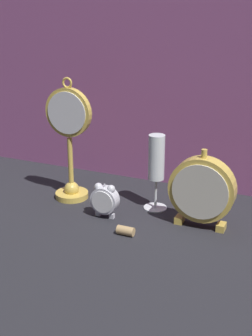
{
  "coord_description": "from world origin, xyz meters",
  "views": [
    {
      "loc": [
        0.46,
        -0.95,
        0.53
      ],
      "look_at": [
        0.0,
        0.08,
        0.12
      ],
      "focal_mm": 50.0,
      "sensor_mm": 36.0,
      "label": 1
    }
  ],
  "objects_px": {
    "champagne_flute": "(156,163)",
    "alarm_clock_twin_bell": "(105,199)",
    "mantel_clock_silver": "(202,190)",
    "wine_cork": "(126,231)",
    "pocket_watch_on_stand": "(70,143)"
  },
  "relations": [
    {
      "from": "champagne_flute",
      "to": "alarm_clock_twin_bell",
      "type": "bearing_deg",
      "value": -134.3
    },
    {
      "from": "mantel_clock_silver",
      "to": "wine_cork",
      "type": "relative_size",
      "value": 4.78
    },
    {
      "from": "alarm_clock_twin_bell",
      "to": "champagne_flute",
      "type": "relative_size",
      "value": 0.45
    },
    {
      "from": "champagne_flute",
      "to": "wine_cork",
      "type": "height_order",
      "value": "champagne_flute"
    },
    {
      "from": "pocket_watch_on_stand",
      "to": "wine_cork",
      "type": "bearing_deg",
      "value": -31.77
    },
    {
      "from": "alarm_clock_twin_bell",
      "to": "champagne_flute",
      "type": "xyz_separation_m",
      "value": [
        0.1,
        0.1,
        0.08
      ]
    },
    {
      "from": "alarm_clock_twin_bell",
      "to": "mantel_clock_silver",
      "type": "relative_size",
      "value": 0.46
    },
    {
      "from": "mantel_clock_silver",
      "to": "champagne_flute",
      "type": "relative_size",
      "value": 0.98
    },
    {
      "from": "champagne_flute",
      "to": "pocket_watch_on_stand",
      "type": "bearing_deg",
      "value": -173.35
    },
    {
      "from": "alarm_clock_twin_bell",
      "to": "mantel_clock_silver",
      "type": "distance_m",
      "value": 0.25
    },
    {
      "from": "pocket_watch_on_stand",
      "to": "champagne_flute",
      "type": "xyz_separation_m",
      "value": [
        0.24,
        0.03,
        -0.03
      ]
    },
    {
      "from": "pocket_watch_on_stand",
      "to": "wine_cork",
      "type": "relative_size",
      "value": 8.12
    },
    {
      "from": "champagne_flute",
      "to": "wine_cork",
      "type": "xyz_separation_m",
      "value": [
        -0.01,
        -0.17,
        -0.12
      ]
    },
    {
      "from": "mantel_clock_silver",
      "to": "wine_cork",
      "type": "distance_m",
      "value": 0.21
    },
    {
      "from": "mantel_clock_silver",
      "to": "champagne_flute",
      "type": "height_order",
      "value": "champagne_flute"
    }
  ]
}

